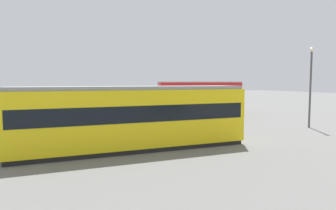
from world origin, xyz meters
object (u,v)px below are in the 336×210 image
Objects in this scene: info_sign at (125,111)px; street_lamp at (311,81)px; pedestrian_near_railing at (156,114)px; double_decker_bus at (199,97)px; tram_yellow at (134,117)px.

info_sign is 15.75m from street_lamp.
street_lamp is (-14.75, 4.97, 2.40)m from info_sign.
double_decker_bus is at bearing -141.83° from pedestrian_near_railing.
double_decker_bus is 1.55× the size of street_lamp.
double_decker_bus is 0.78× the size of tram_yellow.
pedestrian_near_railing is (-4.57, -8.31, -0.86)m from tram_yellow.
tram_yellow is at bearing 49.31° from double_decker_bus.
tram_yellow is 16.25m from street_lamp.
street_lamp is (-16.02, -1.79, 2.06)m from tram_yellow.
info_sign is at bearing 34.74° from double_decker_bus.
pedestrian_near_railing is at bearing -118.78° from tram_yellow.
street_lamp is (-3.48, 12.78, 1.94)m from double_decker_bus.
tram_yellow is at bearing 61.22° from pedestrian_near_railing.
tram_yellow is 6.89m from info_sign.
pedestrian_near_railing is at bearing -154.84° from info_sign.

